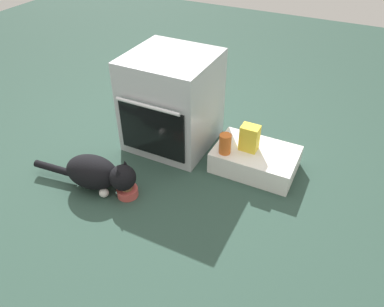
# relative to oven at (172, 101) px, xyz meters

# --- Properties ---
(ground) EXTENTS (8.00, 8.00, 0.00)m
(ground) POSITION_rel_oven_xyz_m (0.05, -0.45, -0.34)
(ground) COLOR #284238
(oven) EXTENTS (0.58, 0.62, 0.69)m
(oven) POSITION_rel_oven_xyz_m (0.00, 0.00, 0.00)
(oven) COLOR #B7BABF
(oven) RESTS_ON ground
(pantry_cabinet) EXTENTS (0.55, 0.38, 0.15)m
(pantry_cabinet) POSITION_rel_oven_xyz_m (0.67, -0.04, -0.27)
(pantry_cabinet) COLOR white
(pantry_cabinet) RESTS_ON ground
(food_bowl) EXTENTS (0.13, 0.13, 0.09)m
(food_bowl) POSITION_rel_oven_xyz_m (0.03, -0.66, -0.31)
(food_bowl) COLOR #C64C47
(food_bowl) RESTS_ON ground
(cat) EXTENTS (0.75, 0.26, 0.24)m
(cat) POSITION_rel_oven_xyz_m (-0.17, -0.69, -0.22)
(cat) COLOR black
(cat) RESTS_ON ground
(snack_bag) EXTENTS (0.12, 0.09, 0.18)m
(snack_bag) POSITION_rel_oven_xyz_m (0.61, -0.05, -0.10)
(snack_bag) COLOR yellow
(snack_bag) RESTS_ON pantry_cabinet
(sauce_jar) EXTENTS (0.08, 0.08, 0.14)m
(sauce_jar) POSITION_rel_oven_xyz_m (0.48, -0.16, -0.12)
(sauce_jar) COLOR #D16023
(sauce_jar) RESTS_ON pantry_cabinet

